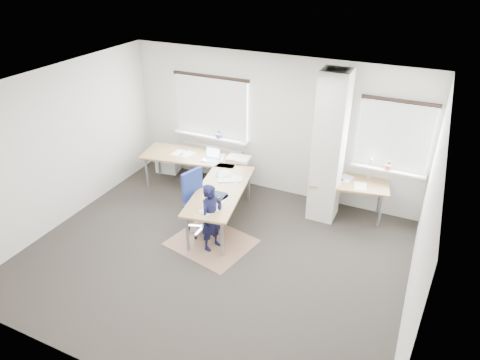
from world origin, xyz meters
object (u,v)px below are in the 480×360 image
at_px(desk_main, 208,173).
at_px(desk_side, 349,183).
at_px(task_chair, 202,215).
at_px(person, 212,218).

relative_size(desk_main, desk_side, 1.88).
distance_m(desk_side, task_chair, 2.76).
xyz_separation_m(desk_main, desk_side, (2.55, 0.74, -0.01)).
bearing_deg(desk_main, desk_side, 6.07).
bearing_deg(desk_side, task_chair, -154.52).
xyz_separation_m(desk_main, task_chair, (0.33, -0.85, -0.38)).
bearing_deg(person, desk_side, -25.51).
bearing_deg(desk_main, person, -68.66).
distance_m(desk_side, person, 2.66).
relative_size(task_chair, person, 0.94).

